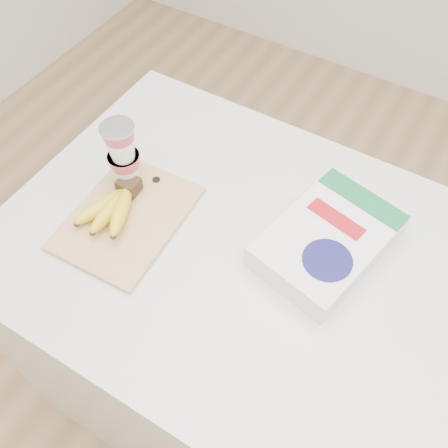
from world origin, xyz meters
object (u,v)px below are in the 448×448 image
(bananas, at_px, (113,206))
(yogurt_stack, at_px, (123,154))
(cutting_board, at_px, (127,218))
(cereal_box, at_px, (327,241))
(table, at_px, (257,343))

(bananas, bearing_deg, yogurt_stack, 106.87)
(cutting_board, height_order, bananas, bananas)
(yogurt_stack, height_order, cereal_box, yogurt_stack)
(table, relative_size, bananas, 6.81)
(cutting_board, relative_size, cereal_box, 0.93)
(table, relative_size, cereal_box, 3.56)
(table, relative_size, cutting_board, 3.84)
(cutting_board, distance_m, bananas, 0.04)
(yogurt_stack, relative_size, cereal_box, 0.52)
(bananas, distance_m, yogurt_stack, 0.12)
(table, height_order, yogurt_stack, yogurt_stack)
(bananas, height_order, yogurt_stack, yogurt_stack)
(yogurt_stack, bearing_deg, cutting_board, -56.07)
(cereal_box, bearing_deg, table, -124.34)
(table, relative_size, yogurt_stack, 6.82)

